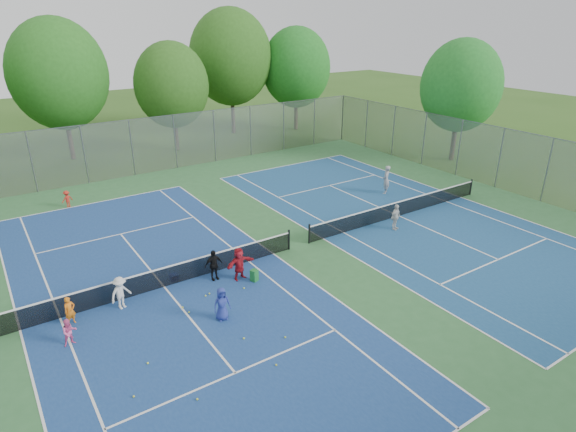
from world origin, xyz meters
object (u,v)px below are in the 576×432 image
(ball_crate, at_px, (174,277))
(ball_hopper, at_px, (254,275))
(instructor, at_px, (386,180))
(net_left, at_px, (163,278))
(net_right, at_px, (400,209))

(ball_crate, relative_size, ball_hopper, 0.59)
(instructor, bearing_deg, net_left, -28.27)
(net_right, distance_m, ball_hopper, 10.69)
(ball_crate, bearing_deg, net_right, -1.49)
(net_left, relative_size, ball_hopper, 23.59)
(net_right, height_order, ball_crate, net_right)
(net_right, bearing_deg, net_left, 180.00)
(ball_crate, height_order, instructor, instructor)
(net_left, height_order, ball_hopper, net_left)
(net_left, distance_m, ball_hopper, 3.84)
(ball_crate, height_order, ball_hopper, ball_hopper)
(net_left, xyz_separation_m, instructor, (16.07, 3.24, 0.47))
(net_right, xyz_separation_m, ball_crate, (-13.42, 0.35, -0.32))
(ball_hopper, xyz_separation_m, instructor, (12.62, 4.92, 0.65))
(ball_hopper, bearing_deg, ball_crate, 144.72)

